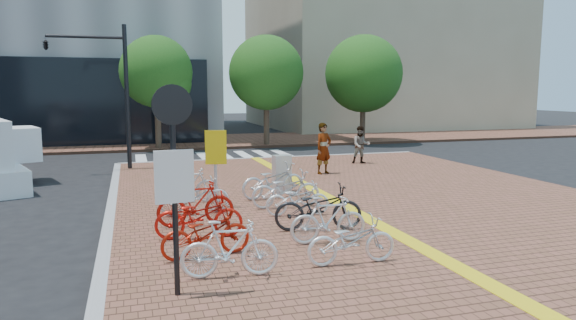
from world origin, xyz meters
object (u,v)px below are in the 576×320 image
object	(u,v)px
bike_1	(206,233)
bike_9	(297,199)
bike_4	(195,196)
utility_box	(282,173)
pedestrian_a	(324,148)
traffic_light_pole	(90,70)
bike_5	(189,185)
bike_10	(286,189)
yellow_sign	(215,154)
bike_8	(318,208)
notice_sign	(174,165)
bike_0	(230,249)
bike_3	(196,203)
pedestrian_b	(361,145)
bike_2	(199,216)
bike_11	(273,181)
bike_7	(328,220)
bike_6	(351,240)

from	to	relation	value
bike_1	bike_9	size ratio (longest dim) A/B	1.07
bike_4	utility_box	world-z (taller)	utility_box
pedestrian_a	traffic_light_pole	distance (m)	9.36
bike_5	bike_10	world-z (taller)	bike_5
yellow_sign	traffic_light_pole	distance (m)	8.92
bike_8	bike_9	size ratio (longest dim) A/B	1.22
traffic_light_pole	notice_sign	bearing A→B (deg)	-81.74
traffic_light_pole	yellow_sign	bearing A→B (deg)	-66.10
bike_0	bike_9	size ratio (longest dim) A/B	1.02
bike_4	traffic_light_pole	bearing A→B (deg)	12.33
bike_1	traffic_light_pole	world-z (taller)	traffic_light_pole
bike_3	pedestrian_b	xyz separation A→B (m)	(7.93, 8.10, 0.26)
bike_0	bike_2	size ratio (longest dim) A/B	0.89
utility_box	pedestrian_b	bearing A→B (deg)	44.58
pedestrian_a	traffic_light_pole	size ratio (longest dim) A/B	0.34
bike_0	bike_2	distance (m)	2.45
bike_4	bike_9	world-z (taller)	bike_4
bike_8	pedestrian_b	distance (m)	10.72
bike_3	bike_4	xyz separation A→B (m)	(0.12, 1.15, -0.07)
notice_sign	utility_box	bearing A→B (deg)	62.44
bike_11	pedestrian_a	xyz separation A→B (m)	(2.95, 3.63, 0.44)
bike_1	utility_box	bearing A→B (deg)	-39.01
bike_1	utility_box	xyz separation A→B (m)	(3.10, 5.53, 0.11)
bike_5	bike_0	bearing A→B (deg)	-168.72
bike_8	utility_box	distance (m)	4.44
utility_box	yellow_sign	bearing A→B (deg)	-145.45
bike_3	bike_4	distance (m)	1.15
notice_sign	traffic_light_pole	size ratio (longest dim) A/B	0.57
bike_0	yellow_sign	bearing A→B (deg)	0.56
pedestrian_a	yellow_sign	distance (m)	6.44
bike_2	notice_sign	world-z (taller)	notice_sign
bike_8	pedestrian_a	bearing A→B (deg)	-11.53
bike_2	utility_box	xyz separation A→B (m)	(3.07, 4.27, 0.08)
bike_10	utility_box	xyz separation A→B (m)	(0.50, 2.07, 0.07)
bike_8	traffic_light_pole	bearing A→B (deg)	36.63
bike_0	bike_4	world-z (taller)	bike_0
yellow_sign	pedestrian_b	bearing A→B (deg)	41.73
bike_9	bike_10	xyz separation A→B (m)	(-0.02, 0.93, 0.07)
yellow_sign	traffic_light_pole	xyz separation A→B (m)	(-3.48, 7.84, 2.43)
bike_11	utility_box	bearing A→B (deg)	-42.80
bike_2	notice_sign	bearing A→B (deg)	171.89
pedestrian_b	pedestrian_a	bearing A→B (deg)	-125.85
bike_7	traffic_light_pole	size ratio (longest dim) A/B	0.29
bike_6	bike_11	xyz separation A→B (m)	(0.17, 5.87, 0.08)
bike_7	bike_11	world-z (taller)	bike_11
bike_9	bike_10	distance (m)	0.94
bike_7	pedestrian_a	bearing A→B (deg)	-17.98
bike_1	yellow_sign	distance (m)	4.17
bike_5	bike_7	xyz separation A→B (m)	(2.31, -4.61, -0.01)
pedestrian_a	bike_11	bearing A→B (deg)	-149.73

